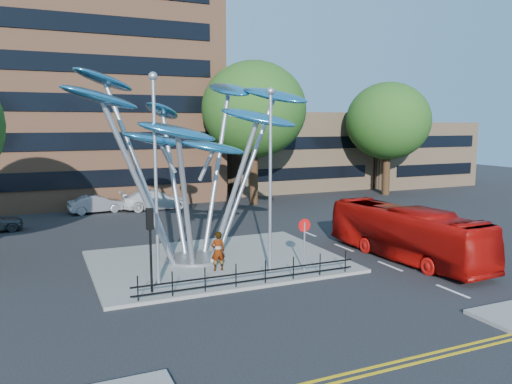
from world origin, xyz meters
name	(u,v)px	position (x,y,z in m)	size (l,w,h in m)	color
ground	(291,298)	(0.00, 0.00, 0.00)	(120.00, 120.00, 0.00)	black
traffic_island	(217,261)	(-1.00, 6.00, 0.07)	(12.00, 9.00, 0.15)	slate
double_yellow_near	(388,364)	(0.00, -6.00, 0.01)	(40.00, 0.12, 0.01)	gold
double_yellow_far	(395,368)	(0.00, -6.30, 0.01)	(40.00, 0.12, 0.01)	gold
brick_tower	(65,32)	(-6.00, 32.00, 15.00)	(25.00, 15.00, 30.00)	#955F41
low_building_near	(293,151)	(16.00, 30.00, 4.00)	(15.00, 8.00, 8.00)	tan
low_building_far	(410,154)	(30.00, 28.00, 3.50)	(12.00, 8.00, 7.00)	tan
tree_right	(254,110)	(8.00, 22.00, 8.04)	(8.80, 8.80, 12.11)	black
tree_far	(388,121)	(22.00, 22.00, 7.11)	(8.00, 8.00, 10.81)	black
leaf_sculpture	(190,124)	(-2.07, 6.68, 6.87)	(12.72, 9.54, 9.51)	#9EA0A5
street_lamp_left	(155,161)	(-4.50, 3.50, 5.36)	(0.36, 0.36, 8.80)	#9EA0A5
street_lamp_right	(270,164)	(0.50, 3.00, 5.09)	(0.36, 0.36, 8.30)	#9EA0A5
traffic_light_island	(150,232)	(-5.00, 2.50, 2.61)	(0.28, 0.18, 3.42)	black
no_entry_sign_island	(304,236)	(2.00, 2.52, 1.82)	(0.60, 0.10, 2.45)	#9EA0A5
pedestrian_railing_front	(251,276)	(-1.00, 1.70, 0.55)	(10.00, 0.06, 1.00)	black
red_bus	(406,233)	(8.03, 2.73, 1.35)	(2.27, 9.72, 2.71)	#9E0A07
pedestrian	(218,251)	(-1.55, 4.26, 1.07)	(0.67, 0.44, 1.84)	gray
parked_car_mid	(97,204)	(-4.88, 23.00, 0.70)	(1.47, 4.22, 1.39)	#98999F
parked_car_right	(155,200)	(-0.38, 22.75, 0.79)	(2.21, 5.43, 1.58)	silver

